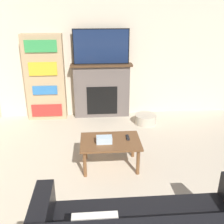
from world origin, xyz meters
TOP-DOWN VIEW (x-y plane):
  - wall_back at (0.00, 4.60)m, footprint 5.54×0.06m
  - fireplace at (-0.10, 4.46)m, footprint 1.25×0.28m
  - tv at (-0.10, 4.44)m, footprint 1.12×0.03m
  - coffee_table at (-0.06, 2.49)m, footprint 0.86×0.59m
  - tissue_box at (-0.15, 2.43)m, footprint 0.22×0.12m
  - remote_control at (0.20, 2.55)m, footprint 0.04×0.15m
  - bookshelf at (-1.25, 4.44)m, footprint 0.79×0.29m
  - storage_basket at (0.76, 3.97)m, footprint 0.43×0.43m

SIDE VIEW (x-z plane):
  - storage_basket at x=0.76m, z-range 0.00..0.19m
  - coffee_table at x=-0.06m, z-range 0.15..0.57m
  - remote_control at x=0.20m, z-range 0.42..0.44m
  - tissue_box at x=-0.15m, z-range 0.42..0.52m
  - fireplace at x=-0.10m, z-range 0.00..1.13m
  - bookshelf at x=-1.25m, z-range 0.00..1.73m
  - wall_back at x=0.00m, z-range 0.00..2.70m
  - tv at x=-0.10m, z-range 1.13..1.82m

